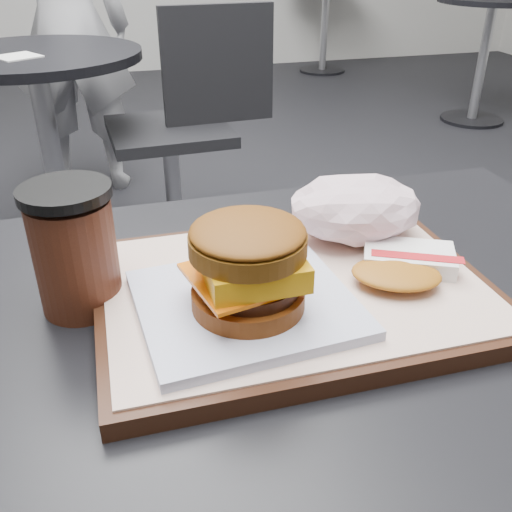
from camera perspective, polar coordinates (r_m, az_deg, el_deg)
The scene contains 12 objects.
customer_table at distance 0.67m, azimuth 4.25°, elevation -18.97°, with size 0.80×0.60×0.77m.
serving_tray at distance 0.57m, azimuth 3.69°, elevation -3.47°, with size 0.38×0.28×0.02m.
breakfast_sandwich at distance 0.49m, azimuth -0.83°, elevation -1.95°, with size 0.20×0.18×0.09m.
hash_brown at distance 0.59m, azimuth 14.51°, elevation -0.85°, with size 0.13×0.12×0.02m.
crumpled_wrapper at distance 0.64m, azimuth 9.96°, elevation 4.71°, with size 0.15×0.12×0.07m, color white, non-canonical shape.
coffee_cup at distance 0.56m, azimuth -17.66°, elevation 0.54°, with size 0.08×0.08×0.12m.
neighbor_table at distance 2.14m, azimuth -20.43°, elevation 13.33°, with size 0.70×0.70×0.75m.
napkin at distance 2.01m, azimuth -22.76°, elevation 17.92°, with size 0.12×0.12×0.00m, color white.
neighbor_chair at distance 2.13m, azimuth -6.96°, elevation 13.73°, with size 0.61×0.44×0.88m.
patron at distance 2.78m, azimuth -18.39°, elevation 21.08°, with size 0.54×0.35×1.48m, color silver.
bg_table_near at distance 4.02m, azimuth 22.20°, elevation 20.18°, with size 0.66×0.66×0.75m.
bg_table_far at distance 5.32m, azimuth 6.98°, elevation 23.81°, with size 0.66×0.66×0.75m.
Camera 1 is at (-0.16, -0.41, 1.09)m, focal length 40.00 mm.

